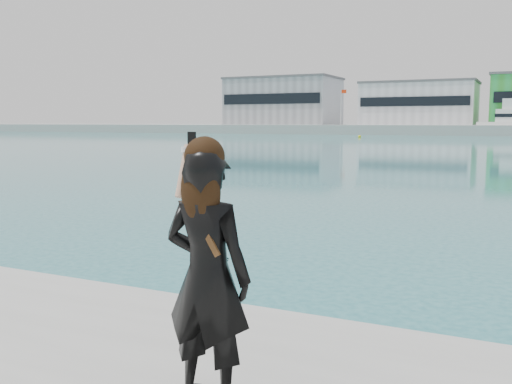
# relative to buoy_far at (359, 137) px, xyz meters

# --- Properties ---
(warehouse_grey_left) EXTENTS (26.52, 16.36, 11.50)m
(warehouse_grey_left) POSITION_rel_buoy_far_xyz_m (-29.63, 36.65, 7.76)
(warehouse_grey_left) COLOR gray
(warehouse_grey_left) RESTS_ON far_quay
(warehouse_white) EXTENTS (24.48, 15.35, 9.50)m
(warehouse_white) POSITION_rel_buoy_far_xyz_m (3.37, 36.65, 6.76)
(warehouse_white) COLOR silver
(warehouse_white) RESTS_ON far_quay
(flagpole_left) EXTENTS (1.28, 0.16, 8.00)m
(flagpole_left) POSITION_rel_buoy_far_xyz_m (-12.54, 29.67, 6.54)
(flagpole_left) COLOR silver
(flagpole_left) RESTS_ON far_quay
(buoy_far) EXTENTS (0.50, 0.50, 0.50)m
(buoy_far) POSITION_rel_buoy_far_xyz_m (0.00, 0.00, 0.00)
(buoy_far) COLOR yellow
(buoy_far) RESTS_ON ground
(woman) EXTENTS (0.60, 0.40, 1.71)m
(woman) POSITION_rel_buoy_far_xyz_m (24.57, -92.17, 1.67)
(woman) COLOR black
(woman) RESTS_ON near_quay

